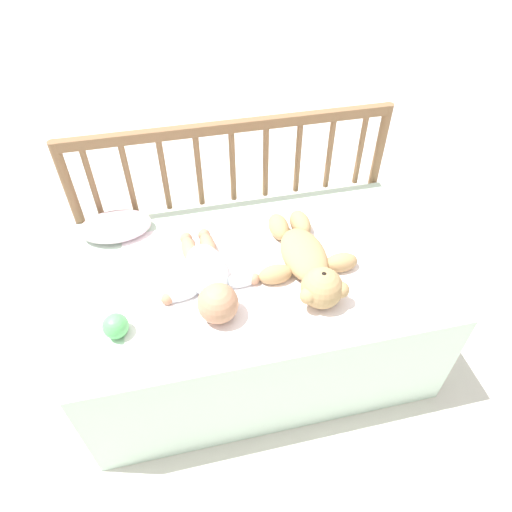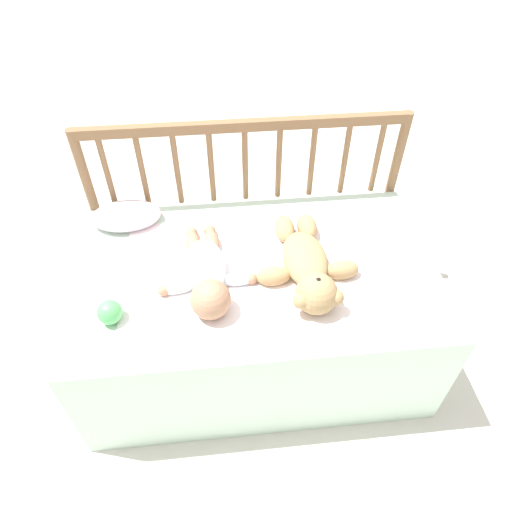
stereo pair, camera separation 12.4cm
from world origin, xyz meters
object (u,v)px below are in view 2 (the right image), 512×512
Objects in this scene: toy_ball at (110,312)px; baby at (207,274)px; small_pillow at (126,216)px; teddy_bear at (307,266)px.

baby is at bearing 22.49° from toy_ball.
baby reaches higher than toy_ball.
baby reaches higher than small_pillow.
baby is (-0.32, 0.00, -0.00)m from teddy_bear.
toy_ball is at bearing -157.51° from baby.
small_pillow is at bearing 151.02° from teddy_bear.
small_pillow is (-0.60, 0.33, -0.02)m from teddy_bear.
teddy_bear reaches higher than small_pillow.
baby is 1.71× the size of small_pillow.
teddy_bear reaches higher than toy_ball.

